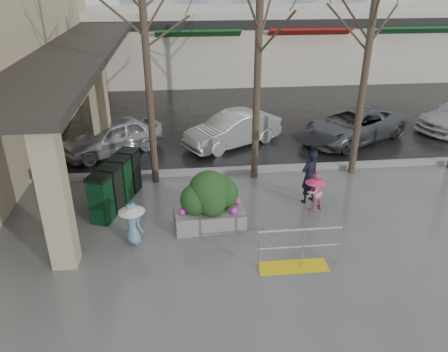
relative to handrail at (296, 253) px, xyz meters
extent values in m
plane|color=#51514F|center=(-1.36, 1.20, -0.38)|extent=(120.00, 120.00, 0.00)
cube|color=black|center=(-1.36, 23.20, -0.37)|extent=(120.00, 36.00, 0.01)
cube|color=gray|center=(-1.36, 5.20, -0.30)|extent=(120.00, 0.30, 0.15)
cube|color=#2D2823|center=(-6.16, 9.20, 3.25)|extent=(2.80, 18.00, 0.25)
cube|color=tan|center=(-5.26, 0.70, 1.37)|extent=(0.55, 0.55, 3.50)
cube|color=tan|center=(-5.26, 7.20, 1.37)|extent=(0.55, 0.55, 3.50)
cube|color=beige|center=(0.64, 19.20, 1.62)|extent=(34.00, 6.00, 4.00)
cube|color=maroon|center=(-7.36, 16.30, 2.47)|extent=(4.50, 1.68, 0.87)
cube|color=#0F4C1E|center=(-1.36, 16.30, 2.47)|extent=(4.50, 1.68, 0.87)
cube|color=maroon|center=(4.64, 16.30, 2.47)|extent=(4.50, 1.68, 0.87)
cube|color=#0F4C1E|center=(10.64, 16.30, 2.47)|extent=(4.50, 1.68, 0.87)
cube|color=black|center=(0.64, 16.30, 3.02)|extent=(34.00, 0.35, 0.50)
cube|color=yellow|center=(-0.06, 0.00, -0.37)|extent=(1.60, 0.50, 0.02)
cylinder|color=silver|center=(-0.86, 0.00, 0.12)|extent=(0.05, 0.05, 1.00)
cylinder|color=silver|center=(0.14, 0.00, 0.12)|extent=(0.05, 0.05, 1.00)
cylinder|color=silver|center=(0.94, 0.00, 0.12)|extent=(0.05, 0.05, 1.00)
cylinder|color=silver|center=(0.04, 0.00, 0.62)|extent=(1.90, 0.06, 0.06)
cylinder|color=silver|center=(0.04, 0.00, 0.17)|extent=(1.90, 0.04, 0.04)
cylinder|color=#382B21|center=(-3.36, 4.80, 3.02)|extent=(0.22, 0.22, 6.80)
cylinder|color=#382B21|center=(-0.16, 4.80, 3.12)|extent=(0.22, 0.22, 7.00)
cylinder|color=#382B21|center=(3.14, 4.80, 2.87)|extent=(0.22, 0.22, 6.50)
imported|color=black|center=(1.12, 3.01, 0.44)|extent=(0.71, 0.63, 1.64)
cylinder|color=black|center=(1.12, 3.01, 1.29)|extent=(0.02, 0.02, 1.04)
cone|color=black|center=(1.12, 3.01, 1.72)|extent=(1.25, 1.25, 0.18)
sphere|color=black|center=(1.12, 3.01, 1.83)|extent=(0.05, 0.05, 0.05)
imported|color=pink|center=(1.16, 2.54, 0.19)|extent=(0.69, 0.64, 1.13)
cylinder|color=black|center=(1.16, 2.54, 0.40)|extent=(0.02, 0.02, 0.49)
cone|color=#FF2872|center=(1.16, 2.54, 0.55)|extent=(0.57, 0.57, 0.18)
sphere|color=black|center=(1.16, 2.54, 0.66)|extent=(0.05, 0.05, 0.05)
imported|color=#6890B9|center=(-3.77, 1.39, 0.18)|extent=(0.63, 0.62, 1.10)
cylinder|color=black|center=(-3.77, 1.39, 0.43)|extent=(0.02, 0.02, 0.51)
cone|color=beige|center=(-3.77, 1.39, 0.60)|extent=(0.66, 0.66, 0.18)
sphere|color=black|center=(-3.77, 1.39, 0.71)|extent=(0.05, 0.05, 0.05)
cube|color=slate|center=(-1.84, 1.96, -0.12)|extent=(1.90, 1.07, 0.51)
ellipsoid|color=#123B1A|center=(-1.84, 1.96, 0.63)|extent=(1.11, 1.00, 1.17)
sphere|color=#123B1A|center=(-2.19, 1.86, 0.49)|extent=(0.80, 0.80, 0.80)
sphere|color=#123B1A|center=(-1.48, 2.11, 0.51)|extent=(0.85, 0.85, 0.85)
cube|color=#0B3319|center=(-4.69, 2.51, 0.24)|extent=(0.64, 0.64, 1.24)
cube|color=black|center=(-4.69, 2.51, 0.92)|extent=(0.68, 0.68, 0.09)
cube|color=black|center=(-4.49, 3.09, 0.24)|extent=(0.64, 0.64, 1.24)
cube|color=black|center=(-4.49, 3.09, 0.92)|extent=(0.68, 0.68, 0.09)
cube|color=#0C3817|center=(-4.29, 3.68, 0.24)|extent=(0.64, 0.64, 1.24)
cube|color=black|center=(-4.29, 3.68, 0.92)|extent=(0.68, 0.68, 0.09)
cube|color=black|center=(-4.09, 4.27, 0.24)|extent=(0.64, 0.64, 1.24)
cube|color=black|center=(-4.09, 4.27, 0.92)|extent=(0.68, 0.68, 0.09)
imported|color=#B0AFB4|center=(-4.99, 7.39, 0.25)|extent=(3.93, 3.21, 1.26)
imported|color=silver|center=(-0.52, 7.66, 0.25)|extent=(3.98, 3.05, 1.26)
imported|color=#595B60|center=(4.21, 7.70, 0.25)|extent=(4.98, 4.02, 1.26)
camera|label=1|loc=(-2.48, -7.92, 5.89)|focal=35.00mm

